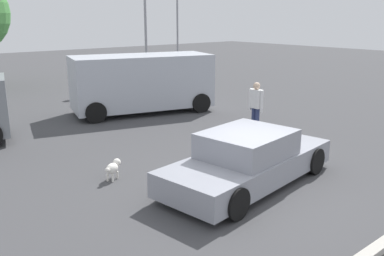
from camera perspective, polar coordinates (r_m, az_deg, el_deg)
name	(u,v)px	position (r m, az deg, el deg)	size (l,w,h in m)	color
ground_plane	(245,190)	(9.34, 7.27, -8.43)	(80.00, 80.00, 0.00)	#424244
sedan_foreground	(248,160)	(9.48, 7.69, -4.34)	(4.78, 2.36, 1.25)	gray
dog	(113,168)	(9.94, -10.71, -5.32)	(0.54, 0.41, 0.45)	white
van_white	(142,82)	(16.55, -6.79, 6.29)	(5.70, 3.49, 2.24)	#B2B7C1
pedestrian	(256,103)	(13.56, 8.72, 3.36)	(0.26, 0.57, 1.67)	navy
parking_curb	(383,245)	(7.79, 24.63, -14.29)	(8.69, 0.20, 0.12)	#B7B2A8
light_post_mid	(177,4)	(32.55, -2.03, 16.56)	(0.44, 0.44, 6.78)	gray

